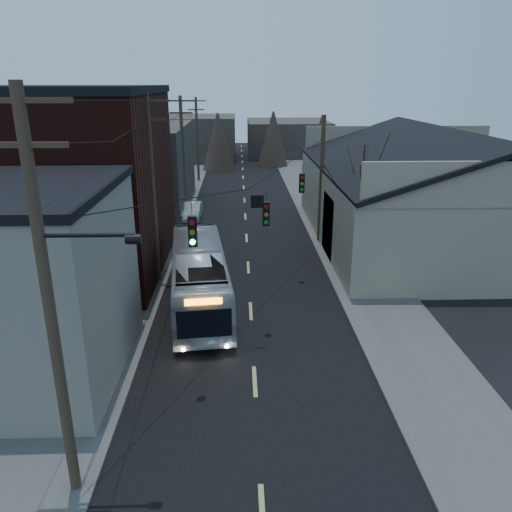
# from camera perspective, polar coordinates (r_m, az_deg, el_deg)

# --- Properties ---
(road_surface) EXTENTS (9.00, 110.00, 0.02)m
(road_surface) POSITION_cam_1_polar(r_m,az_deg,el_deg) (39.26, -1.18, 3.80)
(road_surface) COLOR black
(road_surface) RESTS_ON ground
(sidewalk_left) EXTENTS (4.00, 110.00, 0.12)m
(sidewalk_left) POSITION_cam_1_polar(r_m,az_deg,el_deg) (39.70, -10.63, 3.72)
(sidewalk_left) COLOR #474744
(sidewalk_left) RESTS_ON ground
(sidewalk_right) EXTENTS (4.00, 110.00, 0.12)m
(sidewalk_right) POSITION_cam_1_polar(r_m,az_deg,el_deg) (39.86, 8.22, 3.91)
(sidewalk_right) COLOR #474744
(sidewalk_right) RESTS_ON ground
(building_clapboard) EXTENTS (8.00, 8.00, 7.00)m
(building_clapboard) POSITION_cam_1_polar(r_m,az_deg,el_deg) (20.10, -26.88, -3.17)
(building_clapboard) COLOR gray
(building_clapboard) RESTS_ON ground
(building_brick) EXTENTS (10.00, 12.00, 10.00)m
(building_brick) POSITION_cam_1_polar(r_m,az_deg,el_deg) (29.92, -20.64, 7.51)
(building_brick) COLOR black
(building_brick) RESTS_ON ground
(building_left_far) EXTENTS (9.00, 14.00, 7.00)m
(building_left_far) POSITION_cam_1_polar(r_m,az_deg,el_deg) (45.29, -13.63, 9.87)
(building_left_far) COLOR #343029
(building_left_far) RESTS_ON ground
(warehouse) EXTENTS (16.16, 20.60, 7.73)m
(warehouse) POSITION_cam_1_polar(r_m,az_deg,el_deg) (36.35, 19.98, 5.75)
(warehouse) COLOR gray
(warehouse) RESTS_ON ground
(building_far_left) EXTENTS (10.00, 12.00, 6.00)m
(building_far_left) POSITION_cam_1_polar(r_m,az_deg,el_deg) (73.43, -6.44, 13.28)
(building_far_left) COLOR #343029
(building_far_left) RESTS_ON ground
(building_far_right) EXTENTS (12.00, 14.00, 5.00)m
(building_far_right) POSITION_cam_1_polar(r_m,az_deg,el_deg) (78.61, 3.60, 13.38)
(building_far_right) COLOR #343029
(building_far_right) RESTS_ON ground
(bare_tree) EXTENTS (0.40, 0.40, 7.20)m
(bare_tree) POSITION_cam_1_polar(r_m,az_deg,el_deg) (29.52, 11.85, 5.40)
(bare_tree) COLOR black
(bare_tree) RESTS_ON ground
(utility_lines) EXTENTS (11.24, 45.28, 10.50)m
(utility_lines) POSITION_cam_1_polar(r_m,az_deg,el_deg) (32.56, -6.65, 9.38)
(utility_lines) COLOR #382B1E
(utility_lines) RESTS_ON ground
(bus) EXTENTS (3.66, 10.91, 2.98)m
(bus) POSITION_cam_1_polar(r_m,az_deg,el_deg) (24.59, -6.51, -2.27)
(bus) COLOR #A9ADB5
(bus) RESTS_ON ground
(parked_car) EXTENTS (1.49, 4.04, 1.32)m
(parked_car) POSITION_cam_1_polar(r_m,az_deg,el_deg) (40.66, -7.32, 5.13)
(parked_car) COLOR #A3A6AA
(parked_car) RESTS_ON ground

